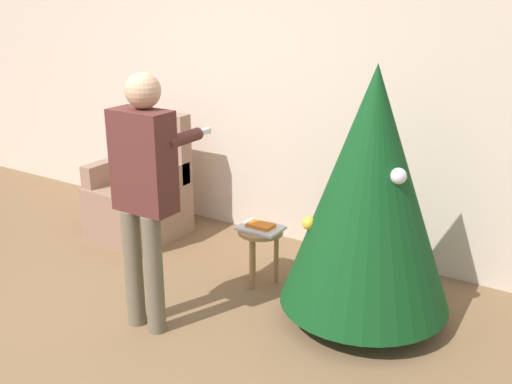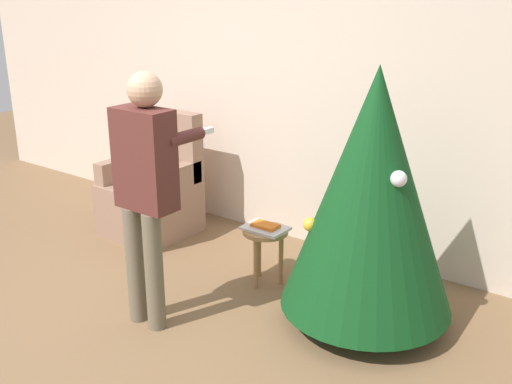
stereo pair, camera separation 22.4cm
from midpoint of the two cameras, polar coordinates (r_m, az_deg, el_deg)
The scene contains 8 objects.
ground_plane at distance 4.08m, azimuth -18.37°, elevation -13.71°, with size 14.00×14.00×0.00m, color brown.
wall_back at distance 5.17m, azimuth -0.48°, elevation 10.29°, with size 8.00×0.06×2.70m.
christmas_tree at distance 3.83m, azimuth 9.16°, elevation 0.20°, with size 1.12×1.12×1.71m.
armchair at distance 5.45m, azimuth -12.02°, elevation -0.30°, with size 0.71×0.70×1.09m.
person_standing at distance 3.78m, azimuth -12.28°, elevation 0.88°, with size 0.41×0.57×1.66m.
side_stool at distance 4.46m, azimuth -1.01°, elevation -4.57°, with size 0.34×0.34×0.43m.
laptop at distance 4.43m, azimuth -1.02°, elevation -3.46°, with size 0.32×0.23×0.02m.
book at distance 4.42m, azimuth -1.02°, elevation -3.20°, with size 0.20×0.12×0.02m.
Camera 1 is at (2.71, -2.11, 2.14)m, focal length 42.00 mm.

